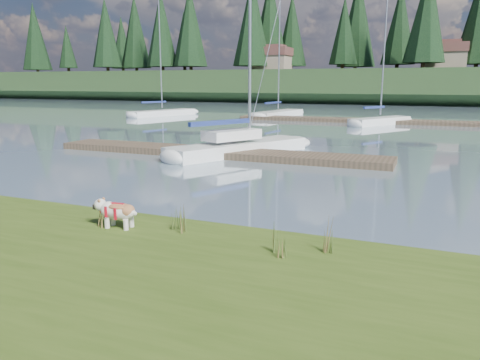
% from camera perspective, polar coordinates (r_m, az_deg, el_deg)
% --- Properties ---
extents(ground, '(200.00, 200.00, 0.00)m').
position_cam_1_polar(ground, '(40.77, 15.12, 6.78)').
color(ground, '#7E95A6').
rests_on(ground, ground).
extents(bank, '(60.00, 9.00, 0.35)m').
position_cam_1_polar(bank, '(7.53, -26.56, -14.32)').
color(bank, '#3C5218').
rests_on(bank, ground).
extents(ridge, '(200.00, 20.00, 5.00)m').
position_cam_1_polar(ridge, '(83.46, 19.27, 10.66)').
color(ridge, '#1E3319').
rests_on(ridge, ground).
extents(bulldog, '(0.98, 0.47, 0.58)m').
position_cam_1_polar(bulldog, '(10.07, -14.72, -3.61)').
color(bulldog, silver).
rests_on(bulldog, bank).
extents(sailboat_main, '(5.25, 8.30, 12.19)m').
position_cam_1_polar(sailboat_main, '(22.38, 1.05, 4.39)').
color(sailboat_main, white).
rests_on(sailboat_main, ground).
extents(dock_near, '(16.00, 2.00, 0.30)m').
position_cam_1_polar(dock_near, '(21.65, -3.17, 3.40)').
color(dock_near, '#4C3D2C').
rests_on(dock_near, ground).
extents(dock_far, '(26.00, 2.20, 0.30)m').
position_cam_1_polar(dock_far, '(40.55, 17.95, 6.80)').
color(dock_far, '#4C3D2C').
rests_on(dock_far, ground).
extents(sailboat_bg_0, '(4.24, 8.58, 12.25)m').
position_cam_1_polar(sailboat_bg_0, '(48.34, -8.77, 8.16)').
color(sailboat_bg_0, white).
rests_on(sailboat_bg_0, ground).
extents(sailboat_bg_1, '(3.12, 8.97, 13.04)m').
position_cam_1_polar(sailboat_bg_1, '(46.82, 5.11, 8.14)').
color(sailboat_bg_1, white).
rests_on(sailboat_bg_1, ground).
extents(sailboat_bg_2, '(4.73, 6.78, 10.68)m').
position_cam_1_polar(sailboat_bg_2, '(39.45, 17.22, 6.98)').
color(sailboat_bg_2, white).
rests_on(sailboat_bg_2, ground).
extents(weed_0, '(0.17, 0.14, 0.55)m').
position_cam_1_polar(weed_0, '(9.73, -7.66, -4.70)').
color(weed_0, '#475B23').
rests_on(weed_0, bank).
extents(weed_1, '(0.17, 0.14, 0.59)m').
position_cam_1_polar(weed_1, '(9.53, -6.93, -4.92)').
color(weed_1, '#475B23').
rests_on(weed_1, bank).
extents(weed_2, '(0.17, 0.14, 0.60)m').
position_cam_1_polar(weed_2, '(8.46, 4.66, -7.03)').
color(weed_2, '#475B23').
rests_on(weed_2, bank).
extents(weed_3, '(0.17, 0.14, 0.52)m').
position_cam_1_polar(weed_3, '(10.21, -16.46, -4.37)').
color(weed_3, '#475B23').
rests_on(weed_3, bank).
extents(weed_4, '(0.17, 0.14, 0.51)m').
position_cam_1_polar(weed_4, '(8.12, 5.45, -8.16)').
color(weed_4, '#475B23').
rests_on(weed_4, bank).
extents(weed_5, '(0.17, 0.14, 0.69)m').
position_cam_1_polar(weed_5, '(8.49, 10.85, -6.86)').
color(weed_5, '#475B23').
rests_on(weed_5, bank).
extents(mud_lip, '(60.00, 0.50, 0.14)m').
position_cam_1_polar(mud_lip, '(10.70, -8.50, -6.05)').
color(mud_lip, '#33281C').
rests_on(mud_lip, ground).
extents(conifer_0, '(5.72, 5.72, 14.15)m').
position_cam_1_polar(conifer_0, '(98.48, -16.03, 16.86)').
color(conifer_0, '#382619').
rests_on(conifer_0, ridge).
extents(conifer_1, '(4.40, 4.40, 11.30)m').
position_cam_1_polar(conifer_1, '(93.40, -6.83, 16.68)').
color(conifer_1, '#382619').
rests_on(conifer_1, ridge).
extents(conifer_2, '(6.60, 6.60, 16.05)m').
position_cam_1_polar(conifer_2, '(84.57, 1.48, 18.81)').
color(conifer_2, '#382619').
rests_on(conifer_2, ridge).
extents(conifer_3, '(4.84, 4.84, 12.25)m').
position_cam_1_polar(conifer_3, '(84.12, 12.55, 17.34)').
color(conifer_3, '#382619').
rests_on(conifer_3, ridge).
extents(conifer_4, '(6.16, 6.16, 15.10)m').
position_cam_1_polar(conifer_4, '(76.94, 21.82, 18.35)').
color(conifer_4, '#382619').
rests_on(conifer_4, ridge).
extents(house_0, '(6.30, 5.30, 4.65)m').
position_cam_1_polar(house_0, '(84.90, 3.91, 14.54)').
color(house_0, gray).
rests_on(house_0, ridge).
extents(house_1, '(6.30, 5.30, 4.65)m').
position_cam_1_polar(house_1, '(81.39, 23.74, 13.71)').
color(house_1, gray).
rests_on(house_1, ridge).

